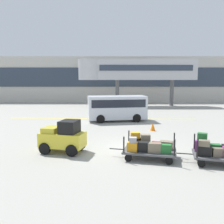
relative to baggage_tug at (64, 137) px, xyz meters
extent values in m
plane|color=#9E9B91|center=(3.52, 0.40, -0.75)|extent=(120.00, 120.00, 0.00)
cube|color=yellow|center=(1.45, 9.94, -0.75)|extent=(16.55, 0.99, 0.01)
cube|color=#BCB7AD|center=(3.52, 26.40, 2.63)|extent=(62.88, 2.40, 6.76)
cube|color=#2D3847|center=(3.52, 25.15, 2.96)|extent=(59.74, 0.12, 2.80)
cube|color=#B7B7BC|center=(6.60, 20.40, 3.90)|extent=(12.88, 2.20, 2.60)
cylinder|color=#B7B7BC|center=(-0.44, 20.40, 3.90)|extent=(3.00, 3.00, 2.60)
cube|color=#2D3847|center=(6.60, 19.26, 4.10)|extent=(11.59, 0.08, 0.70)
cylinder|color=#59595B|center=(3.05, 20.40, 0.92)|extent=(0.50, 0.50, 3.35)
cylinder|color=#59595B|center=(10.14, 20.40, 0.92)|extent=(0.50, 0.50, 3.35)
cube|color=gold|center=(-0.03, 0.01, -0.12)|extent=(2.30, 1.56, 0.70)
cube|color=black|center=(0.32, -0.08, 0.53)|extent=(1.01, 1.15, 0.60)
cube|color=gold|center=(-0.59, 0.14, 0.35)|extent=(0.90, 1.07, 0.24)
cylinder|color=black|center=(-0.57, 0.68, -0.47)|extent=(0.59, 0.31, 0.56)
cylinder|color=black|center=(-0.82, -0.34, -0.47)|extent=(0.59, 0.31, 0.56)
cylinder|color=black|center=(0.75, 0.36, -0.47)|extent=(0.59, 0.31, 0.56)
cylinder|color=black|center=(0.51, -0.66, -0.47)|extent=(0.59, 0.31, 0.56)
cube|color=#4C4C4F|center=(4.05, -0.97, -0.39)|extent=(2.56, 1.90, 0.08)
cylinder|color=black|center=(3.17, -0.10, 0.00)|extent=(0.06, 0.06, 0.70)
cylinder|color=black|center=(2.87, -1.35, 0.00)|extent=(0.06, 0.06, 0.70)
cylinder|color=black|center=(5.23, -0.60, 0.00)|extent=(0.06, 0.06, 0.70)
cylinder|color=black|center=(4.93, -1.85, 0.00)|extent=(0.06, 0.06, 0.70)
cylinder|color=black|center=(3.35, -0.19, -0.59)|extent=(0.33, 0.17, 0.32)
cylinder|color=black|center=(3.07, -1.35, -0.59)|extent=(0.33, 0.17, 0.32)
cylinder|color=black|center=(5.03, -0.60, -0.59)|extent=(0.33, 0.17, 0.32)
cylinder|color=black|center=(4.75, -1.75, -0.59)|extent=(0.33, 0.17, 0.32)
cylinder|color=#333333|center=(2.59, -0.62, -0.41)|extent=(0.69, 0.21, 0.05)
cube|color=black|center=(3.44, -0.48, -0.14)|extent=(0.53, 0.38, 0.42)
cube|color=orange|center=(3.28, -1.14, -0.15)|extent=(0.54, 0.48, 0.40)
cube|color=#8C338C|center=(3.90, -0.61, -0.20)|extent=(0.45, 0.37, 0.30)
cube|color=black|center=(3.74, -1.20, -0.14)|extent=(0.54, 0.44, 0.43)
cube|color=red|center=(4.39, -0.69, -0.21)|extent=(0.50, 0.45, 0.28)
cube|color=#726651|center=(4.20, -1.34, -0.14)|extent=(0.61, 0.40, 0.42)
cube|color=#726651|center=(4.82, -0.82, -0.17)|extent=(0.65, 0.52, 0.36)
cube|color=#236B2D|center=(4.67, -1.46, -0.16)|extent=(0.49, 0.36, 0.38)
cube|color=orange|center=(3.44, -0.48, 0.21)|extent=(0.42, 0.31, 0.27)
cube|color=#99999E|center=(3.28, -1.14, 0.15)|extent=(0.34, 0.33, 0.22)
cube|color=#726651|center=(3.90, -0.61, 0.11)|extent=(0.42, 0.35, 0.33)
cube|color=#4C4C4F|center=(6.97, -1.68, -0.39)|extent=(2.56, 1.90, 0.08)
cylinder|color=black|center=(6.09, -0.80, 0.00)|extent=(0.06, 0.06, 0.70)
cylinder|color=black|center=(5.79, -2.06, 0.00)|extent=(0.06, 0.06, 0.70)
cylinder|color=black|center=(6.27, -0.90, -0.59)|extent=(0.33, 0.17, 0.32)
cylinder|color=black|center=(5.99, -2.05, -0.59)|extent=(0.33, 0.17, 0.32)
cylinder|color=#333333|center=(5.51, -1.33, -0.41)|extent=(0.69, 0.21, 0.05)
cube|color=#8C338C|center=(6.28, -1.22, -0.12)|extent=(0.63, 0.44, 0.47)
cube|color=black|center=(6.16, -1.79, -0.15)|extent=(0.61, 0.46, 0.41)
cube|color=#236B2D|center=(6.81, -1.32, -0.17)|extent=(0.49, 0.39, 0.36)
cube|color=#726651|center=(6.69, -1.89, -0.18)|extent=(0.43, 0.31, 0.35)
cube|color=#236B2D|center=(6.28, -1.22, 0.30)|extent=(0.47, 0.42, 0.35)
cube|color=#726651|center=(6.16, -1.79, 0.18)|extent=(0.51, 0.44, 0.24)
cube|color=silver|center=(2.77, 8.90, 0.39)|extent=(5.04, 2.63, 1.90)
cube|color=#1E232D|center=(2.77, 8.90, 0.79)|extent=(4.67, 2.61, 0.64)
cylinder|color=black|center=(1.44, 7.81, -0.41)|extent=(0.71, 0.34, 0.68)
cylinder|color=black|center=(4.38, 8.27, -0.41)|extent=(0.71, 0.34, 0.68)
cone|color=orange|center=(5.17, 4.95, -0.48)|extent=(0.36, 0.36, 0.55)
camera|label=1|loc=(2.36, -11.62, 2.83)|focal=39.44mm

